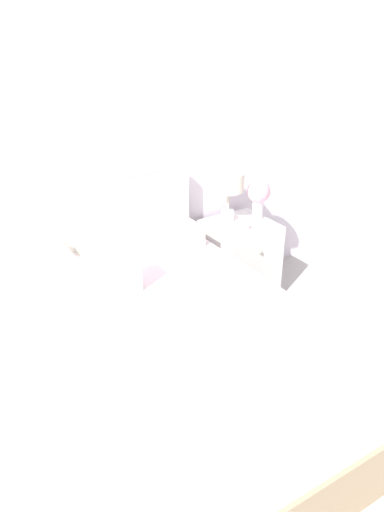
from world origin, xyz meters
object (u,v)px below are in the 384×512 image
at_px(nightstand, 239,260).
at_px(teacup, 245,227).
at_px(bed, 133,367).
at_px(table_lamp, 229,185).
at_px(flower_vase, 259,195).

relative_size(nightstand, teacup, 5.68).
distance_m(bed, nightstand, 1.43).
distance_m(bed, table_lamp, 1.54).
bearing_deg(bed, flower_vase, 27.30).
relative_size(bed, table_lamp, 5.55).
xyz_separation_m(nightstand, teacup, (-0.04, -0.10, 0.32)).
xyz_separation_m(table_lamp, teacup, (0.01, -0.19, -0.25)).
distance_m(nightstand, flower_vase, 0.52).
relative_size(bed, flower_vase, 6.89).
height_order(bed, nightstand, bed).
height_order(bed, flower_vase, bed).
bearing_deg(teacup, flower_vase, 29.04).
bearing_deg(table_lamp, nightstand, -58.51).
bearing_deg(table_lamp, flower_vase, -19.02).
distance_m(bed, flower_vase, 1.66).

